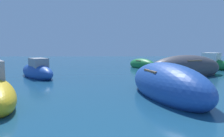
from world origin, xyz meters
name	(u,v)px	position (x,y,z in m)	size (l,w,h in m)	color
moored_boat_0	(186,69)	(-0.94, 9.82, 0.56)	(6.73, 4.43, 2.02)	#3F3F47
moored_boat_3	(167,84)	(-4.17, 3.55, 0.54)	(3.32, 6.07, 1.93)	#1E479E
moored_boat_4	(208,64)	(3.13, 14.79, 0.47)	(3.85, 4.31, 1.88)	#197233
moored_boat_6	(37,71)	(-11.81, 9.59, 0.42)	(3.96, 4.55, 1.67)	#1E479E
moored_boat_7	(142,65)	(-3.19, 15.71, 0.34)	(3.01, 3.85, 1.24)	#197233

